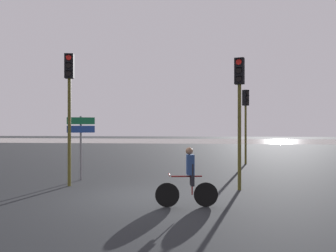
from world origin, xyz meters
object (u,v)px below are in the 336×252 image
(traffic_light_far_right, at_px, (246,112))
(traffic_light_near_right, at_px, (239,98))
(direction_sign_post, at_px, (81,136))
(cyclist, at_px, (189,177))
(traffic_light_near_left, at_px, (69,95))

(traffic_light_far_right, height_order, traffic_light_near_right, traffic_light_near_right)
(direction_sign_post, bearing_deg, cyclist, 114.76)
(traffic_light_near_left, distance_m, direction_sign_post, 2.01)
(traffic_light_near_right, distance_m, direction_sign_post, 6.46)
(traffic_light_near_right, xyz_separation_m, cyclist, (-1.64, -2.53, -2.33))
(traffic_light_far_right, distance_m, traffic_light_near_right, 7.87)
(traffic_light_near_left, xyz_separation_m, traffic_light_near_right, (6.12, -0.15, -0.20))
(traffic_light_near_right, bearing_deg, traffic_light_far_right, -82.18)
(traffic_light_near_right, distance_m, cyclist, 3.81)
(traffic_light_near_left, bearing_deg, traffic_light_near_right, 167.04)
(direction_sign_post, distance_m, cyclist, 6.08)
(cyclist, bearing_deg, traffic_light_near_left, 51.25)
(traffic_light_far_right, distance_m, cyclist, 10.92)
(traffic_light_far_right, xyz_separation_m, cyclist, (-2.91, -10.30, -2.16))
(traffic_light_far_right, distance_m, direction_sign_post, 9.84)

